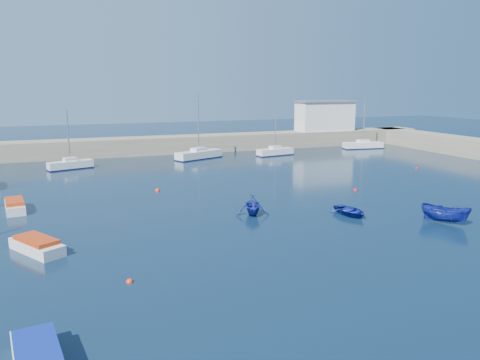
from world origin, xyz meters
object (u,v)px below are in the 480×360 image
object	(u,v)px
sailboat_5	(70,165)
dinghy_center	(350,211)
dinghy_left	(252,205)
dinghy_right	(445,214)
sailboat_8	(363,145)
sailboat_6	(199,154)
motorboat_0	(37,245)
sailboat_7	(275,152)
harbor_office	(325,117)
motorboat_1	(15,206)

from	to	relation	value
sailboat_5	dinghy_center	world-z (taller)	sailboat_5
dinghy_left	dinghy_right	world-z (taller)	dinghy_left
sailboat_8	dinghy_right	distance (m)	44.34
sailboat_6	motorboat_0	distance (m)	39.68
sailboat_5	sailboat_7	distance (m)	29.54
sailboat_6	motorboat_0	size ratio (longest dim) A/B	2.14
motorboat_0	dinghy_center	bearing A→B (deg)	-29.94
dinghy_center	harbor_office	bearing A→B (deg)	56.47
motorboat_1	dinghy_center	bearing A→B (deg)	-30.99
motorboat_0	motorboat_1	size ratio (longest dim) A/B	1.06
harbor_office	sailboat_8	size ratio (longest dim) A/B	1.13
harbor_office	sailboat_8	world-z (taller)	sailboat_8
sailboat_8	harbor_office	bearing A→B (deg)	37.55
motorboat_0	harbor_office	bearing A→B (deg)	11.49
sailboat_6	motorboat_1	distance (m)	31.88
sailboat_5	motorboat_0	bearing A→B (deg)	157.70
sailboat_8	motorboat_1	distance (m)	56.90
harbor_office	sailboat_5	bearing A→B (deg)	-166.66
harbor_office	motorboat_1	distance (m)	56.81
motorboat_1	dinghy_center	xyz separation A→B (m)	(25.80, -11.07, -0.12)
harbor_office	sailboat_5	world-z (taller)	harbor_office
harbor_office	dinghy_left	distance (m)	48.55
sailboat_7	sailboat_8	bearing A→B (deg)	-93.32
harbor_office	sailboat_7	world-z (taller)	sailboat_7
motorboat_1	dinghy_right	world-z (taller)	dinghy_right
sailboat_5	sailboat_6	size ratio (longest dim) A/B	0.77
harbor_office	dinghy_right	size ratio (longest dim) A/B	2.70
sailboat_7	motorboat_0	xyz separation A→B (m)	(-32.10, -33.30, -0.13)
harbor_office	dinghy_left	size ratio (longest dim) A/B	3.26
sailboat_7	motorboat_0	bearing A→B (deg)	125.92
sailboat_7	motorboat_1	distance (m)	40.65
sailboat_6	motorboat_0	xyz separation A→B (m)	(-20.27, -34.11, -0.19)
motorboat_1	dinghy_center	size ratio (longest dim) A/B	1.26
motorboat_0	motorboat_1	world-z (taller)	motorboat_1
sailboat_5	motorboat_0	xyz separation A→B (m)	(-2.61, -31.56, -0.13)
harbor_office	sailboat_6	world-z (taller)	sailboat_6
sailboat_5	motorboat_1	world-z (taller)	sailboat_5
harbor_office	dinghy_left	world-z (taller)	harbor_office
motorboat_1	dinghy_left	bearing A→B (deg)	-31.48
sailboat_7	dinghy_left	world-z (taller)	sailboat_7
dinghy_center	dinghy_left	distance (m)	8.01
sailboat_5	sailboat_7	world-z (taller)	sailboat_7
sailboat_6	dinghy_left	xyz separation A→B (m)	(-4.09, -30.69, 0.16)
sailboat_5	sailboat_8	xyz separation A→B (m)	(46.84, 3.81, 0.01)
sailboat_6	sailboat_7	bearing A→B (deg)	-117.95
dinghy_right	motorboat_1	bearing A→B (deg)	122.11
sailboat_5	dinghy_center	bearing A→B (deg)	-163.59
sailboat_7	dinghy_center	size ratio (longest dim) A/B	2.30
sailboat_5	dinghy_right	distance (m)	44.45
dinghy_center	dinghy_right	xyz separation A→B (m)	(5.59, -4.49, 0.36)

